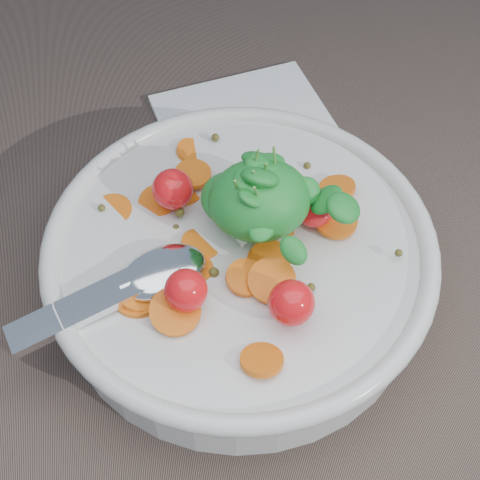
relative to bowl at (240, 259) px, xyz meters
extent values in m
plane|color=brown|center=(0.02, -0.01, -0.03)|extent=(6.00, 6.00, 0.00)
cylinder|color=silver|center=(0.00, 0.00, -0.01)|extent=(0.27, 0.27, 0.05)
torus|color=silver|center=(0.00, 0.00, 0.02)|extent=(0.28, 0.28, 0.01)
cylinder|color=silver|center=(0.00, 0.00, -0.03)|extent=(0.13, 0.13, 0.01)
cylinder|color=brown|center=(0.00, 0.00, -0.01)|extent=(0.24, 0.24, 0.04)
cylinder|color=orange|center=(0.08, 0.03, 0.03)|extent=(0.04, 0.04, 0.01)
cylinder|color=orange|center=(-0.08, -0.03, 0.02)|extent=(0.04, 0.04, 0.01)
cylinder|color=orange|center=(0.03, 0.04, 0.02)|extent=(0.03, 0.03, 0.01)
cylinder|color=orange|center=(-0.02, 0.07, 0.03)|extent=(0.04, 0.04, 0.01)
cylinder|color=orange|center=(-0.05, -0.05, 0.03)|extent=(0.04, 0.04, 0.02)
cylinder|color=orange|center=(0.00, -0.09, 0.02)|extent=(0.04, 0.04, 0.02)
cylinder|color=orange|center=(0.07, 0.00, 0.02)|extent=(0.04, 0.04, 0.01)
cylinder|color=orange|center=(0.02, -0.02, 0.02)|extent=(0.04, 0.04, 0.01)
cylinder|color=orange|center=(0.02, -0.02, 0.02)|extent=(0.04, 0.04, 0.01)
cylinder|color=orange|center=(-0.09, 0.05, 0.02)|extent=(0.05, 0.05, 0.01)
cylinder|color=orange|center=(0.00, -0.03, 0.02)|extent=(0.04, 0.04, 0.01)
cylinder|color=orange|center=(0.01, -0.04, 0.03)|extent=(0.05, 0.05, 0.02)
cylinder|color=orange|center=(-0.03, -0.02, 0.01)|extent=(0.03, 0.03, 0.01)
cylinder|color=orange|center=(-0.07, -0.03, 0.02)|extent=(0.04, 0.04, 0.01)
cylinder|color=orange|center=(-0.02, 0.10, 0.02)|extent=(0.04, 0.04, 0.02)
cylinder|color=orange|center=(0.03, 0.01, 0.02)|extent=(0.04, 0.04, 0.02)
cylinder|color=orange|center=(-0.05, 0.05, 0.02)|extent=(0.04, 0.04, 0.01)
cylinder|color=orange|center=(-0.03, 0.00, 0.02)|extent=(0.04, 0.04, 0.02)
cylinder|color=orange|center=(-0.03, 0.06, 0.02)|extent=(0.05, 0.05, 0.01)
sphere|color=#4C4719|center=(0.11, -0.03, 0.03)|extent=(0.01, 0.01, 0.01)
sphere|color=#4C4719|center=(-0.02, -0.02, 0.02)|extent=(0.01, 0.01, 0.01)
sphere|color=#4C4719|center=(0.05, 0.03, 0.02)|extent=(0.01, 0.01, 0.01)
sphere|color=#4C4719|center=(0.07, 0.06, 0.02)|extent=(0.01, 0.01, 0.01)
sphere|color=#4C4719|center=(0.00, 0.11, 0.02)|extent=(0.01, 0.01, 0.01)
sphere|color=#4C4719|center=(0.03, 0.04, 0.02)|extent=(0.01, 0.01, 0.01)
sphere|color=#4C4719|center=(-0.04, 0.03, 0.03)|extent=(0.01, 0.01, 0.01)
sphere|color=#4C4719|center=(0.03, 0.03, 0.03)|extent=(0.01, 0.01, 0.01)
sphere|color=#4C4719|center=(-0.10, 0.05, 0.02)|extent=(0.01, 0.01, 0.01)
sphere|color=#4C4719|center=(0.01, 0.05, 0.02)|extent=(0.01, 0.01, 0.01)
sphere|color=#4C4719|center=(0.04, -0.05, 0.02)|extent=(0.01, 0.01, 0.01)
sphere|color=#4C4719|center=(-0.04, 0.02, 0.02)|extent=(0.01, 0.01, 0.01)
sphere|color=red|center=(0.06, 0.01, 0.04)|extent=(0.03, 0.03, 0.03)
sphere|color=red|center=(0.02, 0.05, 0.04)|extent=(0.03, 0.03, 0.03)
sphere|color=red|center=(-0.04, 0.04, 0.04)|extent=(0.03, 0.03, 0.03)
sphere|color=red|center=(-0.04, -0.04, 0.04)|extent=(0.03, 0.03, 0.03)
sphere|color=red|center=(0.02, -0.07, 0.04)|extent=(0.03, 0.03, 0.03)
ellipsoid|color=#208E2F|center=(0.02, 0.01, 0.05)|extent=(0.07, 0.06, 0.05)
ellipsoid|color=#208E2F|center=(0.00, 0.02, 0.04)|extent=(0.04, 0.04, 0.03)
ellipsoid|color=#208E2F|center=(0.02, 0.01, 0.06)|extent=(0.03, 0.03, 0.02)
ellipsoid|color=#208E2F|center=(0.02, 0.01, 0.06)|extent=(0.03, 0.03, 0.02)
ellipsoid|color=#208E2F|center=(0.03, -0.03, 0.05)|extent=(0.03, 0.03, 0.02)
ellipsoid|color=#208E2F|center=(0.07, -0.01, 0.06)|extent=(0.03, 0.03, 0.02)
ellipsoid|color=#208E2F|center=(0.02, 0.02, 0.07)|extent=(0.04, 0.04, 0.02)
ellipsoid|color=#208E2F|center=(0.02, 0.04, 0.06)|extent=(0.03, 0.03, 0.02)
ellipsoid|color=#208E2F|center=(0.01, -0.01, 0.05)|extent=(0.03, 0.03, 0.02)
ellipsoid|color=#208E2F|center=(0.02, 0.01, 0.07)|extent=(0.03, 0.03, 0.02)
ellipsoid|color=#208E2F|center=(0.02, 0.01, 0.08)|extent=(0.04, 0.04, 0.03)
ellipsoid|color=#208E2F|center=(0.02, 0.01, 0.06)|extent=(0.03, 0.02, 0.02)
ellipsoid|color=#208E2F|center=(0.01, 0.00, 0.07)|extent=(0.03, 0.03, 0.02)
ellipsoid|color=#208E2F|center=(-0.01, 0.01, 0.05)|extent=(0.03, 0.03, 0.03)
ellipsoid|color=#208E2F|center=(0.01, 0.03, 0.05)|extent=(0.03, 0.03, 0.02)
ellipsoid|color=#208E2F|center=(0.06, 0.00, 0.05)|extent=(0.03, 0.04, 0.03)
ellipsoid|color=#208E2F|center=(0.01, 0.02, 0.06)|extent=(0.03, 0.04, 0.02)
ellipsoid|color=#208E2F|center=(0.01, 0.01, 0.08)|extent=(0.02, 0.02, 0.02)
ellipsoid|color=#208E2F|center=(0.02, 0.02, 0.07)|extent=(0.03, 0.02, 0.02)
ellipsoid|color=#208E2F|center=(0.05, 0.01, 0.06)|extent=(0.03, 0.03, 0.03)
ellipsoid|color=#208E2F|center=(0.01, 0.01, 0.07)|extent=(0.04, 0.04, 0.02)
ellipsoid|color=#208E2F|center=(0.01, -0.02, 0.06)|extent=(0.03, 0.03, 0.01)
ellipsoid|color=#208E2F|center=(0.00, 0.00, 0.06)|extent=(0.03, 0.03, 0.02)
ellipsoid|color=#208E2F|center=(0.03, 0.03, 0.07)|extent=(0.03, 0.03, 0.01)
cylinder|color=#4C8C33|center=(0.02, 0.02, 0.06)|extent=(0.01, 0.01, 0.05)
cylinder|color=#4C8C33|center=(0.01, 0.02, 0.06)|extent=(0.01, 0.00, 0.05)
cylinder|color=#4C8C33|center=(0.02, 0.01, 0.06)|extent=(0.01, 0.01, 0.05)
cylinder|color=#4C8C33|center=(0.01, 0.00, 0.06)|extent=(0.01, 0.01, 0.04)
cylinder|color=#4C8C33|center=(0.03, 0.02, 0.06)|extent=(0.01, 0.01, 0.05)
cylinder|color=#4C8C33|center=(0.00, 0.01, 0.06)|extent=(0.01, 0.02, 0.04)
ellipsoid|color=silver|center=(-0.06, -0.02, 0.02)|extent=(0.07, 0.06, 0.02)
cube|color=silver|center=(-0.10, -0.03, 0.02)|extent=(0.12, 0.06, 0.02)
cylinder|color=silver|center=(-0.08, -0.03, 0.03)|extent=(0.02, 0.02, 0.01)
cube|color=white|center=(0.04, 0.17, -0.03)|extent=(0.17, 0.16, 0.01)
camera|label=1|loc=(-0.05, -0.28, 0.40)|focal=50.00mm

